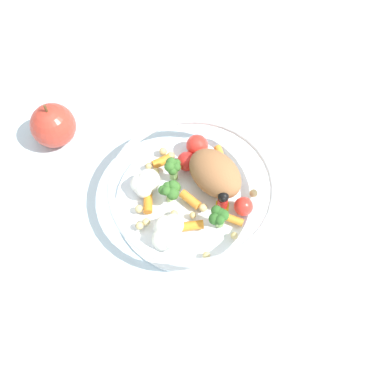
# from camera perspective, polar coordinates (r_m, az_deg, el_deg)

# --- Properties ---
(ground_plane) EXTENTS (2.40, 2.40, 0.00)m
(ground_plane) POSITION_cam_1_polar(r_m,az_deg,el_deg) (0.64, -0.49, -1.94)
(ground_plane) COLOR silver
(food_container) EXTENTS (0.23, 0.23, 0.06)m
(food_container) POSITION_cam_1_polar(r_m,az_deg,el_deg) (0.62, -0.04, 0.21)
(food_container) COLOR white
(food_container) RESTS_ON ground_plane
(loose_apple) EXTENTS (0.07, 0.07, 0.08)m
(loose_apple) POSITION_cam_1_polar(r_m,az_deg,el_deg) (0.71, -16.84, 7.91)
(loose_apple) COLOR #BC3828
(loose_apple) RESTS_ON ground_plane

